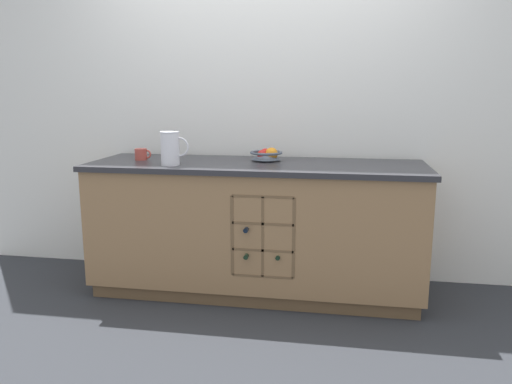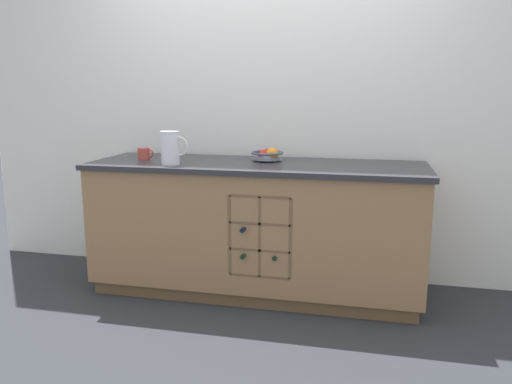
{
  "view_description": "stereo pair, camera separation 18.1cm",
  "coord_description": "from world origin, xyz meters",
  "views": [
    {
      "loc": [
        0.56,
        -3.23,
        1.36
      ],
      "look_at": [
        0.0,
        0.0,
        0.7
      ],
      "focal_mm": 35.0,
      "sensor_mm": 36.0,
      "label": 1
    },
    {
      "loc": [
        0.73,
        -3.2,
        1.36
      ],
      "look_at": [
        0.0,
        0.0,
        0.7
      ],
      "focal_mm": 35.0,
      "sensor_mm": 36.0,
      "label": 2
    }
  ],
  "objects": [
    {
      "name": "kitchen_island",
      "position": [
        0.0,
        -0.0,
        0.45
      ],
      "size": [
        2.23,
        0.74,
        0.89
      ],
      "color": "brown",
      "rests_on": "ground_plane"
    },
    {
      "name": "ground_plane",
      "position": [
        0.0,
        0.0,
        0.0
      ],
      "size": [
        14.0,
        14.0,
        0.0
      ],
      "primitive_type": "plane",
      "color": "#2D3035"
    },
    {
      "name": "back_wall",
      "position": [
        0.0,
        0.41,
        1.27
      ],
      "size": [
        4.59,
        0.06,
        2.55
      ],
      "primitive_type": "cube",
      "color": "white",
      "rests_on": "ground_plane"
    },
    {
      "name": "white_pitcher",
      "position": [
        -0.52,
        -0.19,
        1.01
      ],
      "size": [
        0.19,
        0.12,
        0.22
      ],
      "color": "white",
      "rests_on": "kitchen_island"
    },
    {
      "name": "ceramic_mug",
      "position": [
        -0.81,
        0.02,
        0.93
      ],
      "size": [
        0.12,
        0.08,
        0.08
      ],
      "color": "#B7473D",
      "rests_on": "kitchen_island"
    },
    {
      "name": "fruit_bowl",
      "position": [
        0.05,
        0.12,
        0.94
      ],
      "size": [
        0.22,
        0.22,
        0.09
      ],
      "color": "#4C5666",
      "rests_on": "kitchen_island"
    }
  ]
}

